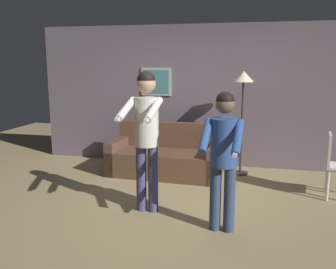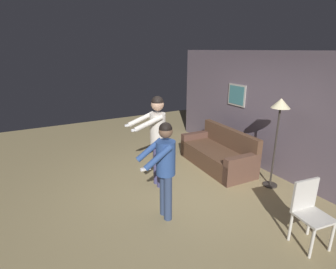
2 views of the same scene
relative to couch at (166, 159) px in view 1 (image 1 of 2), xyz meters
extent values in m
plane|color=#9D8B5E|center=(0.54, -1.46, -0.28)|extent=(12.00, 12.00, 0.00)
cube|color=slate|center=(0.54, 0.83, 1.02)|extent=(6.40, 0.06, 2.60)
cube|color=#B7B2A8|center=(-0.38, 0.79, 1.28)|extent=(0.58, 0.02, 0.52)
cube|color=teal|center=(-0.38, 0.77, 1.28)|extent=(0.50, 0.01, 0.44)
cube|color=brown|center=(0.00, -0.04, -0.07)|extent=(1.94, 0.93, 0.42)
cube|color=brown|center=(0.01, 0.31, 0.37)|extent=(1.90, 0.22, 0.45)
cube|color=brown|center=(-0.87, -0.01, 0.01)|extent=(0.20, 0.86, 0.58)
cube|color=brown|center=(0.87, -0.08, 0.01)|extent=(0.20, 0.86, 0.58)
cylinder|color=#332D28|center=(1.26, 0.33, -0.27)|extent=(0.28, 0.28, 0.02)
cylinder|color=#332D28|center=(1.26, 0.33, 0.53)|extent=(0.04, 0.04, 1.57)
cone|color=#F9EAB7|center=(1.26, 0.33, 1.41)|extent=(0.35, 0.35, 0.18)
cylinder|color=#444272|center=(0.08, -1.63, 0.16)|extent=(0.13, 0.13, 0.87)
cylinder|color=#444272|center=(0.24, -1.64, 0.16)|extent=(0.13, 0.13, 0.87)
cylinder|color=silver|center=(0.16, -1.64, 0.90)|extent=(0.30, 0.30, 0.62)
sphere|color=tan|center=(0.16, -1.64, 1.38)|extent=(0.24, 0.24, 0.24)
sphere|color=black|center=(0.16, -1.64, 1.42)|extent=(0.23, 0.23, 0.23)
cylinder|color=silver|center=(-0.02, -1.89, 1.09)|extent=(0.10, 0.55, 0.26)
cube|color=white|center=(-0.02, -2.15, 1.01)|extent=(0.04, 0.15, 0.04)
cylinder|color=silver|center=(0.32, -1.90, 1.09)|extent=(0.10, 0.55, 0.26)
cube|color=white|center=(0.32, -2.15, 1.01)|extent=(0.04, 0.15, 0.04)
cylinder|color=navy|center=(1.08, -2.00, 0.11)|extent=(0.13, 0.13, 0.77)
cylinder|color=navy|center=(1.24, -2.00, 0.11)|extent=(0.13, 0.13, 0.77)
cylinder|color=#2D4C8C|center=(1.16, -2.00, 0.76)|extent=(0.30, 0.30, 0.54)
sphere|color=brown|center=(1.16, -2.00, 1.19)|extent=(0.21, 0.21, 0.21)
sphere|color=black|center=(1.16, -2.00, 1.22)|extent=(0.20, 0.20, 0.20)
cylinder|color=#2D4C8C|center=(0.98, -2.19, 0.87)|extent=(0.11, 0.45, 0.34)
cylinder|color=#2D4C8C|center=(1.32, -2.21, 0.87)|extent=(0.11, 0.45, 0.34)
cube|color=white|center=(1.31, -2.40, 0.73)|extent=(0.05, 0.15, 0.04)
cylinder|color=silver|center=(2.51, -0.71, -0.05)|extent=(0.04, 0.04, 0.45)
cylinder|color=silver|center=(2.55, -0.36, -0.05)|extent=(0.04, 0.04, 0.45)
cube|color=silver|center=(2.52, -0.53, 0.43)|extent=(0.09, 0.42, 0.45)
camera|label=1|loc=(1.50, -6.08, 1.63)|focal=40.00mm
camera|label=2|loc=(4.42, -3.73, 2.34)|focal=28.00mm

